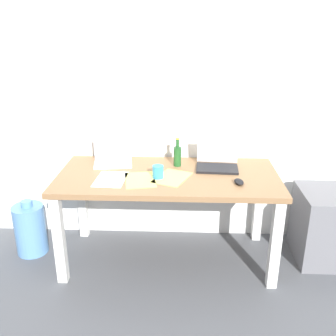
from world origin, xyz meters
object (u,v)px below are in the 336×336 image
desk (168,186)px  filing_cabinet (323,225)px  computer_mouse (239,182)px  coffee_mug (158,172)px  beer_bottle (177,155)px  water_cooler_jug (30,229)px  laptop_left (113,158)px  laptop_right (217,162)px

desk → filing_cabinet: desk is taller
computer_mouse → coffee_mug: 0.58m
computer_mouse → coffee_mug: bearing=158.1°
beer_bottle → computer_mouse: (0.44, -0.34, -0.07)m
beer_bottle → water_cooler_jug: size_ratio=0.49×
coffee_mug → filing_cabinet: size_ratio=0.17×
laptop_left → coffee_mug: (0.38, -0.29, 0.00)m
computer_mouse → laptop_right: bearing=98.9°
computer_mouse → water_cooler_jug: computer_mouse is taller
computer_mouse → filing_cabinet: computer_mouse is taller
laptop_right → computer_mouse: 0.34m
laptop_right → coffee_mug: (-0.44, -0.23, -0.00)m
laptop_left → filing_cabinet: laptop_left is taller
laptop_left → laptop_right: laptop_right is taller
laptop_left → laptop_right: bearing=-4.5°
laptop_left → water_cooler_jug: bearing=-165.8°
beer_bottle → water_cooler_jug: 1.34m
desk → laptop_right: bearing=21.9°
laptop_right → coffee_mug: 0.50m
laptop_right → beer_bottle: size_ratio=1.46×
coffee_mug → laptop_right: bearing=27.0°
beer_bottle → computer_mouse: 0.56m
desk → water_cooler_jug: desk is taller
laptop_left → filing_cabinet: bearing=-5.1°
desk → laptop_left: laptop_left is taller
desk → laptop_left: 0.52m
coffee_mug → filing_cabinet: coffee_mug is taller
water_cooler_jug → laptop_right: bearing=4.1°
beer_bottle → coffee_mug: bearing=-117.4°
beer_bottle → water_cooler_jug: bearing=-173.2°
desk → beer_bottle: size_ratio=7.27×
laptop_right → water_cooler_jug: 1.61m
desk → filing_cabinet: (1.22, 0.07, -0.34)m
laptop_right → water_cooler_jug: (-1.50, -0.11, -0.57)m
laptop_right → coffee_mug: bearing=-153.0°
filing_cabinet → coffee_mug: bearing=-173.8°
coffee_mug → beer_bottle: bearing=62.6°
laptop_right → filing_cabinet: bearing=-5.7°
laptop_right → water_cooler_jug: bearing=-175.9°
beer_bottle → laptop_left: bearing=176.6°
desk → laptop_left: size_ratio=5.10×
coffee_mug → desk: bearing=47.5°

